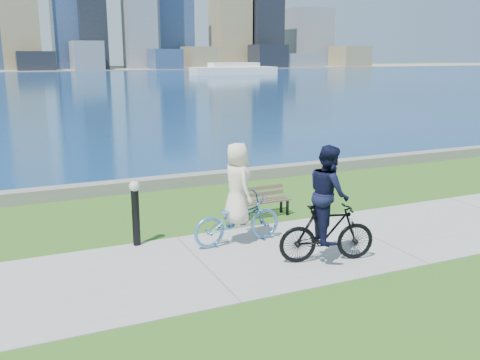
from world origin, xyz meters
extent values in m
plane|color=#295616|center=(0.00, 0.00, 0.00)|extent=(320.00, 320.00, 0.00)
cube|color=gray|center=(0.00, 0.00, 0.01)|extent=(80.00, 3.50, 0.02)
cube|color=slate|center=(0.00, 6.20, 0.17)|extent=(90.00, 0.50, 0.35)
cube|color=navy|center=(0.00, 72.00, 0.00)|extent=(320.00, 131.00, 0.01)
cube|color=gray|center=(0.00, 130.00, 0.06)|extent=(320.00, 30.00, 0.12)
cube|color=black|center=(0.99, 120.43, 2.15)|extent=(8.07, 6.19, 4.30)
cube|color=slate|center=(11.94, 119.15, 3.28)|extent=(6.62, 8.36, 6.55)
cube|color=navy|center=(30.43, 119.44, 2.41)|extent=(6.86, 7.95, 4.83)
cube|color=#837550|center=(40.12, 121.93, 2.73)|extent=(7.09, 9.06, 5.45)
cube|color=black|center=(58.41, 119.51, 3.01)|extent=(8.41, 7.41, 6.02)
cube|color=slate|center=(68.59, 119.60, 1.87)|extent=(11.34, 6.60, 3.73)
cube|color=#837550|center=(84.64, 119.73, 2.90)|extent=(8.88, 8.64, 5.79)
cube|color=navy|center=(36.96, 132.67, 12.30)|extent=(9.33, 6.90, 24.60)
cube|color=#837550|center=(52.58, 130.96, 16.52)|extent=(9.37, 8.91, 33.05)
cube|color=black|center=(62.17, 128.87, 11.89)|extent=(8.47, 7.51, 23.79)
cube|color=slate|center=(78.48, 132.96, 8.29)|extent=(11.86, 11.06, 16.57)
cube|color=white|center=(33.17, 83.98, 0.69)|extent=(16.01, 4.57, 1.37)
cube|color=white|center=(33.17, 83.98, 1.77)|extent=(9.15, 3.43, 0.80)
cube|color=black|center=(-2.15, 2.20, 0.20)|extent=(0.05, 0.05, 0.39)
cube|color=black|center=(-0.92, 2.24, 0.20)|extent=(0.05, 0.05, 0.39)
cube|color=black|center=(-2.16, 2.51, 0.20)|extent=(0.05, 0.05, 0.39)
cube|color=black|center=(-0.93, 2.55, 0.20)|extent=(0.05, 0.05, 0.39)
cube|color=#4E3A31|center=(-1.53, 2.22, 0.41)|extent=(1.40, 0.13, 0.04)
cube|color=#4E3A31|center=(-1.54, 2.36, 0.41)|extent=(1.40, 0.13, 0.04)
cube|color=#4E3A31|center=(-1.54, 2.50, 0.41)|extent=(1.40, 0.13, 0.04)
cube|color=#4E3A31|center=(-1.55, 2.60, 0.53)|extent=(1.40, 0.10, 0.10)
cube|color=#4E3A31|center=(-1.55, 2.63, 0.67)|extent=(1.40, 0.10, 0.10)
cylinder|color=black|center=(-4.92, 1.63, 0.63)|extent=(0.16, 0.16, 1.26)
sphere|color=beige|center=(-4.92, 1.63, 1.31)|extent=(0.23, 0.23, 0.23)
imported|color=#4F86C0|center=(-2.92, 0.86, 0.55)|extent=(0.81, 2.05, 1.05)
imported|color=white|center=(-2.92, 0.86, 1.33)|extent=(0.61, 0.89, 1.75)
imported|color=black|center=(-1.73, -0.79, 0.60)|extent=(1.01, 1.99, 1.15)
imported|color=black|center=(-1.73, -0.79, 1.39)|extent=(0.90, 1.05, 1.88)
camera|label=1|loc=(-7.32, -9.10, 4.02)|focal=40.00mm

